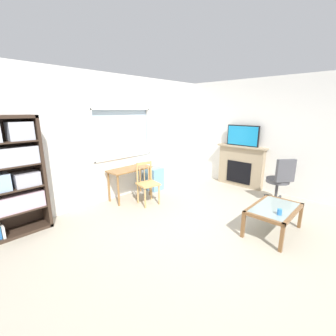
# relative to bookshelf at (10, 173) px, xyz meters

# --- Properties ---
(ground) EXTENTS (6.41, 5.83, 0.02)m
(ground) POSITION_rel_bookshelf_xyz_m (2.18, -2.17, -1.03)
(ground) COLOR #B2A893
(wall_back_with_window) EXTENTS (5.41, 0.15, 2.73)m
(wall_back_with_window) POSITION_rel_bookshelf_xyz_m (2.17, 0.24, 0.33)
(wall_back_with_window) COLOR silver
(wall_back_with_window) RESTS_ON ground
(wall_right) EXTENTS (0.12, 5.03, 2.73)m
(wall_right) POSITION_rel_bookshelf_xyz_m (4.95, -2.17, 0.34)
(wall_right) COLOR silver
(wall_right) RESTS_ON ground
(bookshelf) EXTENTS (0.90, 0.38, 1.91)m
(bookshelf) POSITION_rel_bookshelf_xyz_m (0.00, 0.00, 0.00)
(bookshelf) COLOR #38281E
(bookshelf) RESTS_ON ground
(desk_under_window) EXTENTS (0.99, 0.46, 0.71)m
(desk_under_window) POSITION_rel_bookshelf_xyz_m (2.22, -0.11, -0.43)
(desk_under_window) COLOR olive
(desk_under_window) RESTS_ON ground
(wooden_chair) EXTENTS (0.49, 0.48, 0.90)m
(wooden_chair) POSITION_rel_bookshelf_xyz_m (2.28, -0.62, -0.56)
(wooden_chair) COLOR tan
(wooden_chair) RESTS_ON ground
(plastic_drawer_unit) EXTENTS (0.35, 0.40, 0.57)m
(plastic_drawer_unit) POSITION_rel_bookshelf_xyz_m (3.00, -0.06, -0.74)
(plastic_drawer_unit) COLOR #72ADDB
(plastic_drawer_unit) RESTS_ON ground
(fireplace) EXTENTS (0.26, 1.29, 1.08)m
(fireplace) POSITION_rel_bookshelf_xyz_m (4.79, -1.51, -0.48)
(fireplace) COLOR tan
(fireplace) RESTS_ON ground
(tv) EXTENTS (0.06, 0.84, 0.53)m
(tv) POSITION_rel_bookshelf_xyz_m (4.77, -1.51, 0.32)
(tv) COLOR black
(tv) RESTS_ON fireplace
(office_chair) EXTENTS (0.62, 0.61, 1.00)m
(office_chair) POSITION_rel_bookshelf_xyz_m (4.28, -2.68, -0.47)
(office_chair) COLOR #4C4C51
(office_chair) RESTS_ON ground
(coffee_table) EXTENTS (1.01, 0.63, 0.45)m
(coffee_table) POSITION_rel_bookshelf_xyz_m (2.89, -3.04, -0.64)
(coffee_table) COLOR #8C9E99
(coffee_table) RESTS_ON ground
(sippy_cup) EXTENTS (0.07, 0.07, 0.09)m
(sippy_cup) POSITION_rel_bookshelf_xyz_m (2.66, -3.19, -0.53)
(sippy_cup) COLOR #337FD6
(sippy_cup) RESTS_ON coffee_table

